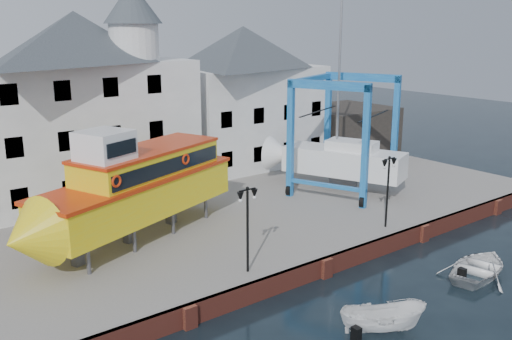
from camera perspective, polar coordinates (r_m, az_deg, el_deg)
ground at (r=29.48m, az=6.94°, el=-10.58°), size 140.00×140.00×0.00m
hardstanding at (r=37.30m, az=-5.00°, el=-4.23°), size 44.00×22.00×1.00m
quay_wall at (r=29.34m, az=6.83°, el=-9.62°), size 44.00×0.47×1.00m
building_white_main at (r=40.10m, az=-16.96°, el=6.57°), size 14.00×8.30×14.00m
building_white_right at (r=47.40m, az=-1.27°, el=7.42°), size 12.00×8.00×11.20m
shed_dark at (r=53.06m, az=8.79°, el=4.08°), size 8.00×7.00×4.00m
lamp_post_left at (r=26.33m, az=-0.86°, el=-3.81°), size 1.12×0.32×4.20m
lamp_post_right at (r=33.07m, az=13.12°, el=-0.37°), size 1.12×0.32×4.20m
tour_boat at (r=30.78m, az=-12.80°, el=-1.86°), size 14.71×8.35×6.29m
travel_lift at (r=40.51m, az=7.57°, el=1.67°), size 8.67×10.30×15.24m
motorboat_a at (r=25.20m, az=12.49°, el=-15.47°), size 3.81×3.11×1.41m
motorboat_b at (r=31.74m, az=21.41°, el=-9.65°), size 5.25×4.22×0.97m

